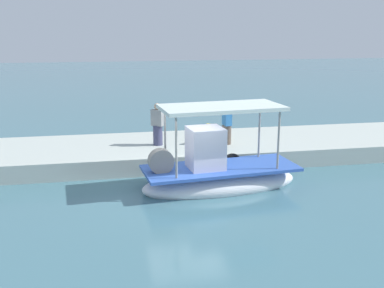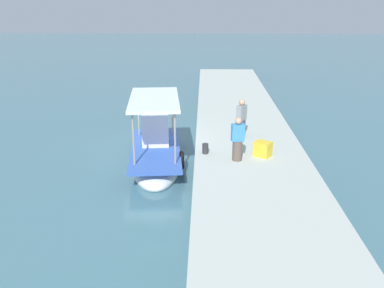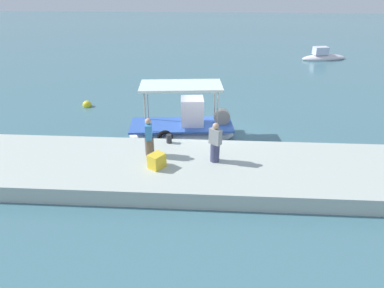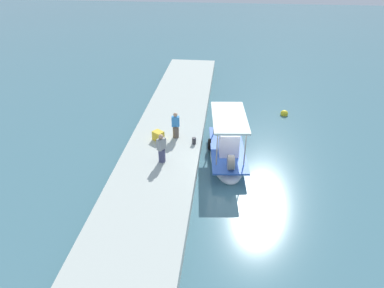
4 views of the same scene
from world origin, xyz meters
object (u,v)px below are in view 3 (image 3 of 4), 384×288
(mooring_bollard, at_px, (169,139))
(fisherman_near_bollard, at_px, (149,139))
(main_fishing_boat, at_px, (183,128))
(moored_boat_near, at_px, (323,57))
(fisherman_by_crate, at_px, (215,144))
(cargo_crate, at_px, (157,161))
(marker_buoy, at_px, (87,105))

(mooring_bollard, bearing_deg, fisherman_near_bollard, -119.37)
(mooring_bollard, bearing_deg, main_fishing_boat, 76.54)
(mooring_bollard, height_order, moored_boat_near, moored_boat_near)
(fisherman_by_crate, relative_size, mooring_bollard, 4.22)
(fisherman_by_crate, xyz_separation_m, cargo_crate, (-2.26, -0.65, -0.47))
(marker_buoy, bearing_deg, mooring_bollard, -45.78)
(main_fishing_boat, height_order, fisherman_by_crate, main_fishing_boat)
(moored_boat_near, bearing_deg, fisherman_near_bollard, -121.51)
(main_fishing_boat, bearing_deg, fisherman_by_crate, -65.94)
(marker_buoy, relative_size, moored_boat_near, 0.12)
(fisherman_near_bollard, xyz_separation_m, marker_buoy, (-5.23, 7.24, -1.30))
(cargo_crate, bearing_deg, mooring_bollard, 84.34)
(fisherman_by_crate, bearing_deg, moored_boat_near, 64.48)
(main_fishing_boat, distance_m, moored_boat_near, 21.63)
(fisherman_by_crate, height_order, marker_buoy, fisherman_by_crate)
(main_fishing_boat, relative_size, cargo_crate, 9.06)
(fisherman_by_crate, xyz_separation_m, moored_boat_near, (10.31, 21.59, -1.19))
(main_fishing_boat, height_order, fisherman_near_bollard, main_fishing_boat)
(main_fishing_boat, xyz_separation_m, fisherman_by_crate, (1.57, -3.52, 0.91))
(fisherman_near_bollard, xyz_separation_m, cargo_crate, (0.45, -1.00, -0.46))
(cargo_crate, xyz_separation_m, marker_buoy, (-5.68, 8.24, -0.84))
(main_fishing_boat, bearing_deg, cargo_crate, -99.41)
(cargo_crate, height_order, marker_buoy, cargo_crate)
(main_fishing_boat, height_order, marker_buoy, main_fishing_boat)
(fisherman_near_bollard, bearing_deg, main_fishing_boat, 70.19)
(fisherman_near_bollard, xyz_separation_m, moored_boat_near, (13.02, 21.24, -1.18))
(cargo_crate, distance_m, moored_boat_near, 25.56)
(fisherman_by_crate, bearing_deg, cargo_crate, -163.94)
(mooring_bollard, bearing_deg, moored_boat_near, 58.37)
(marker_buoy, height_order, moored_boat_near, moored_boat_near)
(fisherman_by_crate, distance_m, moored_boat_near, 23.95)
(fisherman_by_crate, bearing_deg, fisherman_near_bollard, 172.59)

